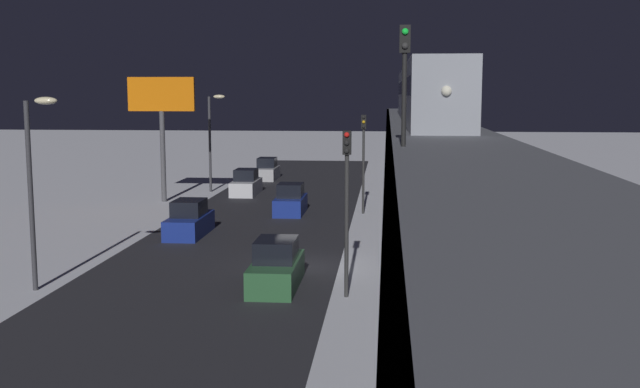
# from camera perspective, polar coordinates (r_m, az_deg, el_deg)

# --- Properties ---
(ground_plane) EXTENTS (240.00, 240.00, 0.00)m
(ground_plane) POSITION_cam_1_polar(r_m,az_deg,el_deg) (34.04, -1.05, -5.54)
(ground_plane) COLOR white
(avenue_asphalt) EXTENTS (11.00, 106.05, 0.01)m
(avenue_asphalt) POSITION_cam_1_polar(r_m,az_deg,el_deg) (34.69, -7.70, -5.35)
(avenue_asphalt) COLOR #28282D
(avenue_asphalt) RESTS_ON ground_plane
(elevated_railway) EXTENTS (5.00, 106.05, 6.01)m
(elevated_railway) POSITION_cam_1_polar(r_m,az_deg,el_deg) (33.13, 9.19, 3.10)
(elevated_railway) COLOR slate
(elevated_railway) RESTS_ON ground_plane
(subway_train) EXTENTS (2.94, 36.87, 3.40)m
(subway_train) POSITION_cam_1_polar(r_m,az_deg,el_deg) (50.17, 7.98, 7.63)
(subway_train) COLOR #999EA8
(subway_train) RESTS_ON elevated_railway
(rail_signal) EXTENTS (0.36, 0.41, 4.00)m
(rail_signal) POSITION_cam_1_polar(r_m,az_deg,el_deg) (25.29, 6.45, 9.78)
(rail_signal) COLOR black
(rail_signal) RESTS_ON elevated_railway
(sedan_white) EXTENTS (1.80, 4.52, 1.97)m
(sedan_white) POSITION_cam_1_polar(r_m,az_deg,el_deg) (58.05, -5.64, 0.75)
(sedan_white) COLOR silver
(sedan_white) RESTS_ON ground_plane
(sedan_silver) EXTENTS (1.80, 4.29, 1.97)m
(sedan_silver) POSITION_cam_1_polar(r_m,az_deg,el_deg) (68.07, -4.04, 1.79)
(sedan_silver) COLOR #B2B2B7
(sedan_silver) RESTS_ON ground_plane
(sedan_green) EXTENTS (1.80, 4.57, 1.97)m
(sedan_green) POSITION_cam_1_polar(r_m,az_deg,el_deg) (30.41, -3.34, -5.62)
(sedan_green) COLOR #2D6038
(sedan_green) RESTS_ON ground_plane
(sedan_blue_2) EXTENTS (1.80, 4.56, 1.97)m
(sedan_blue_2) POSITION_cam_1_polar(r_m,az_deg,el_deg) (41.85, -9.91, -2.04)
(sedan_blue_2) COLOR navy
(sedan_blue_2) RESTS_ON ground_plane
(sedan_blue_3) EXTENTS (1.80, 4.08, 1.97)m
(sedan_blue_3) POSITION_cam_1_polar(r_m,az_deg,el_deg) (48.64, -2.26, -0.57)
(sedan_blue_3) COLOR navy
(sedan_blue_3) RESTS_ON ground_plane
(traffic_light_near) EXTENTS (0.32, 0.44, 6.40)m
(traffic_light_near) POSITION_cam_1_polar(r_m,az_deg,el_deg) (28.30, 2.05, 0.39)
(traffic_light_near) COLOR #2D2D2D
(traffic_light_near) RESTS_ON ground_plane
(traffic_light_mid) EXTENTS (0.32, 0.44, 6.40)m
(traffic_light_mid) POSITION_cam_1_polar(r_m,az_deg,el_deg) (48.28, 3.33, 3.42)
(traffic_light_mid) COLOR #2D2D2D
(traffic_light_mid) RESTS_ON ground_plane
(commercial_billboard) EXTENTS (4.80, 0.36, 8.90)m
(commercial_billboard) POSITION_cam_1_polar(r_m,az_deg,el_deg) (54.76, -11.96, 6.53)
(commercial_billboard) COLOR #4C4C51
(commercial_billboard) RESTS_ON ground_plane
(street_lamp_near) EXTENTS (1.35, 0.44, 7.65)m
(street_lamp_near) POSITION_cam_1_polar(r_m,az_deg,el_deg) (31.24, -20.86, 1.72)
(street_lamp_near) COLOR #38383D
(street_lamp_near) RESTS_ON ground_plane
(street_lamp_far) EXTENTS (1.35, 0.44, 7.65)m
(street_lamp_far) POSITION_cam_1_polar(r_m,az_deg,el_deg) (59.60, -8.18, 4.76)
(street_lamp_far) COLOR #38383D
(street_lamp_far) RESTS_ON ground_plane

